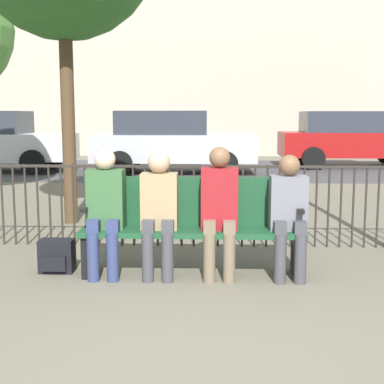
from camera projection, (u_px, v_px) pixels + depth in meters
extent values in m
plane|color=#605B4C|center=(180.00, 377.00, 3.11)|extent=(80.00, 80.00, 0.00)
cube|color=#194728|center=(192.00, 231.00, 5.03)|extent=(2.10, 0.45, 0.05)
cube|color=#194728|center=(193.00, 201.00, 5.19)|extent=(2.10, 0.05, 0.47)
cube|color=black|center=(89.00, 254.00, 5.10)|extent=(0.06, 0.38, 0.40)
cube|color=black|center=(297.00, 255.00, 5.03)|extent=(0.06, 0.38, 0.40)
cube|color=black|center=(87.00, 207.00, 5.04)|extent=(0.06, 0.38, 0.04)
cube|color=black|center=(298.00, 208.00, 4.97)|extent=(0.06, 0.38, 0.04)
cylinder|color=navy|center=(93.00, 257.00, 4.88)|extent=(0.11, 0.11, 0.45)
cylinder|color=navy|center=(113.00, 257.00, 4.87)|extent=(0.11, 0.11, 0.45)
cube|color=navy|center=(95.00, 225.00, 4.94)|extent=(0.11, 0.20, 0.12)
cube|color=navy|center=(114.00, 226.00, 4.93)|extent=(0.11, 0.20, 0.12)
cube|color=#335B33|center=(106.00, 199.00, 5.02)|extent=(0.34, 0.22, 0.56)
sphere|color=beige|center=(105.00, 159.00, 4.95)|extent=(0.20, 0.20, 0.20)
cylinder|color=#3D3D42|center=(148.00, 258.00, 4.86)|extent=(0.11, 0.11, 0.45)
cylinder|color=#3D3D42|center=(167.00, 258.00, 4.85)|extent=(0.11, 0.11, 0.45)
cube|color=#3D3D42|center=(149.00, 226.00, 4.92)|extent=(0.11, 0.20, 0.12)
cube|color=#3D3D42|center=(168.00, 226.00, 4.91)|extent=(0.11, 0.20, 0.12)
cube|color=#997F59|center=(159.00, 201.00, 5.00)|extent=(0.34, 0.22, 0.53)
sphere|color=tan|center=(159.00, 162.00, 4.93)|extent=(0.21, 0.21, 0.21)
cylinder|color=brown|center=(209.00, 258.00, 4.84)|extent=(0.11, 0.11, 0.45)
cylinder|color=brown|center=(229.00, 259.00, 4.83)|extent=(0.11, 0.11, 0.45)
cube|color=brown|center=(209.00, 226.00, 4.90)|extent=(0.11, 0.20, 0.12)
cube|color=brown|center=(229.00, 226.00, 4.89)|extent=(0.11, 0.20, 0.12)
cube|color=maroon|center=(219.00, 199.00, 4.98)|extent=(0.34, 0.22, 0.58)
sphere|color=brown|center=(220.00, 157.00, 4.91)|extent=(0.19, 0.19, 0.19)
cylinder|color=#3D3D42|center=(280.00, 259.00, 4.81)|extent=(0.11, 0.11, 0.45)
cylinder|color=#3D3D42|center=(300.00, 259.00, 4.81)|extent=(0.11, 0.11, 0.45)
cube|color=#3D3D42|center=(280.00, 227.00, 4.88)|extent=(0.11, 0.20, 0.12)
cube|color=#3D3D42|center=(299.00, 227.00, 4.87)|extent=(0.11, 0.20, 0.12)
cube|color=slate|center=(288.00, 203.00, 4.96)|extent=(0.34, 0.22, 0.51)
sphere|color=brown|center=(289.00, 165.00, 4.89)|extent=(0.20, 0.20, 0.20)
cube|color=black|center=(57.00, 256.00, 5.17)|extent=(0.33, 0.19, 0.32)
cube|color=black|center=(54.00, 264.00, 5.07)|extent=(0.23, 0.04, 0.14)
cylinder|color=#2D2823|center=(2.00, 205.00, 6.23)|extent=(0.02, 0.02, 0.95)
cylinder|color=#2D2823|center=(14.00, 205.00, 6.23)|extent=(0.02, 0.02, 0.95)
cylinder|color=#2D2823|center=(26.00, 205.00, 6.22)|extent=(0.02, 0.02, 0.95)
cylinder|color=#2D2823|center=(38.00, 205.00, 6.22)|extent=(0.02, 0.02, 0.95)
cylinder|color=#2D2823|center=(50.00, 205.00, 6.21)|extent=(0.02, 0.02, 0.95)
cylinder|color=#2D2823|center=(62.00, 205.00, 6.21)|extent=(0.02, 0.02, 0.95)
cylinder|color=#2D2823|center=(74.00, 205.00, 6.20)|extent=(0.02, 0.02, 0.95)
cylinder|color=#2D2823|center=(85.00, 205.00, 6.20)|extent=(0.02, 0.02, 0.95)
cylinder|color=#2D2823|center=(97.00, 205.00, 6.19)|extent=(0.02, 0.02, 0.95)
cylinder|color=#2D2823|center=(109.00, 205.00, 6.19)|extent=(0.02, 0.02, 0.95)
cylinder|color=#2D2823|center=(121.00, 205.00, 6.18)|extent=(0.02, 0.02, 0.95)
cylinder|color=#2D2823|center=(133.00, 205.00, 6.18)|extent=(0.02, 0.02, 0.95)
cylinder|color=#2D2823|center=(145.00, 206.00, 6.17)|extent=(0.02, 0.02, 0.95)
cylinder|color=#2D2823|center=(158.00, 206.00, 6.17)|extent=(0.02, 0.02, 0.95)
cylinder|color=#2D2823|center=(170.00, 206.00, 6.16)|extent=(0.02, 0.02, 0.95)
cylinder|color=#2D2823|center=(182.00, 206.00, 6.16)|extent=(0.02, 0.02, 0.95)
cylinder|color=#2D2823|center=(194.00, 206.00, 6.15)|extent=(0.02, 0.02, 0.95)
cylinder|color=#2D2823|center=(206.00, 206.00, 6.15)|extent=(0.02, 0.02, 0.95)
cylinder|color=#2D2823|center=(218.00, 206.00, 6.14)|extent=(0.02, 0.02, 0.95)
cylinder|color=#2D2823|center=(230.00, 206.00, 6.14)|extent=(0.02, 0.02, 0.95)
cylinder|color=#2D2823|center=(242.00, 206.00, 6.13)|extent=(0.02, 0.02, 0.95)
cylinder|color=#2D2823|center=(255.00, 206.00, 6.13)|extent=(0.02, 0.02, 0.95)
cylinder|color=#2D2823|center=(267.00, 206.00, 6.12)|extent=(0.02, 0.02, 0.95)
cylinder|color=#2D2823|center=(279.00, 206.00, 6.12)|extent=(0.02, 0.02, 0.95)
cylinder|color=#2D2823|center=(291.00, 206.00, 6.11)|extent=(0.02, 0.02, 0.95)
cylinder|color=#2D2823|center=(304.00, 206.00, 6.11)|extent=(0.02, 0.02, 0.95)
cylinder|color=#2D2823|center=(316.00, 207.00, 6.10)|extent=(0.02, 0.02, 0.95)
cylinder|color=#2D2823|center=(328.00, 207.00, 6.10)|extent=(0.02, 0.02, 0.95)
cylinder|color=#2D2823|center=(341.00, 207.00, 6.09)|extent=(0.02, 0.02, 0.95)
cylinder|color=#2D2823|center=(353.00, 207.00, 6.09)|extent=(0.02, 0.02, 0.95)
cylinder|color=#2D2823|center=(366.00, 207.00, 6.08)|extent=(0.02, 0.02, 0.95)
cylinder|color=#2D2823|center=(378.00, 207.00, 6.08)|extent=(0.02, 0.02, 0.95)
cube|color=#2D2823|center=(196.00, 167.00, 6.09)|extent=(9.00, 0.03, 0.03)
cylinder|color=#4C3823|center=(68.00, 113.00, 7.36)|extent=(0.19, 0.19, 3.08)
cube|color=#3D3D3F|center=(205.00, 169.00, 14.98)|extent=(24.00, 6.00, 0.01)
cylinder|color=black|center=(33.00, 162.00, 13.59)|extent=(0.64, 0.20, 0.64)
cylinder|color=black|center=(53.00, 157.00, 15.31)|extent=(0.64, 0.20, 0.64)
cube|color=maroon|center=(353.00, 144.00, 15.58)|extent=(4.20, 1.70, 0.70)
cube|color=#2D333D|center=(343.00, 122.00, 15.50)|extent=(2.31, 1.56, 0.60)
cylinder|color=black|center=(313.00, 158.00, 14.82)|extent=(0.64, 0.20, 0.64)
cylinder|color=black|center=(303.00, 154.00, 16.54)|extent=(0.64, 0.20, 0.64)
cube|color=#B7B7BC|center=(175.00, 148.00, 13.95)|extent=(4.20, 1.70, 0.70)
cube|color=#2D333D|center=(162.00, 123.00, 13.87)|extent=(2.31, 1.56, 0.60)
cylinder|color=black|center=(225.00, 164.00, 13.09)|extent=(0.64, 0.20, 0.64)
cylinder|color=black|center=(224.00, 158.00, 14.81)|extent=(0.64, 0.20, 0.64)
cylinder|color=black|center=(120.00, 164.00, 13.18)|extent=(0.64, 0.20, 0.64)
cylinder|color=black|center=(130.00, 158.00, 14.91)|extent=(0.64, 0.20, 0.64)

